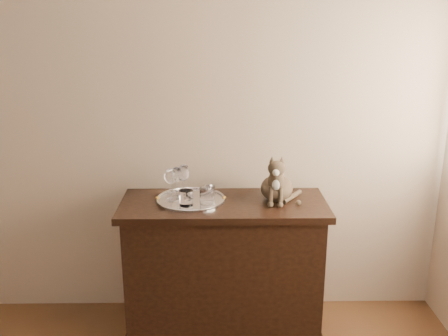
# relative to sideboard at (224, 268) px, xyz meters

# --- Properties ---
(wall_back) EXTENTS (4.00, 0.10, 2.70)m
(wall_back) POSITION_rel_sideboard_xyz_m (-0.60, 0.31, 0.93)
(wall_back) COLOR #C0A990
(wall_back) RESTS_ON ground
(sideboard) EXTENTS (1.20, 0.50, 0.85)m
(sideboard) POSITION_rel_sideboard_xyz_m (0.00, 0.00, 0.00)
(sideboard) COLOR black
(sideboard) RESTS_ON ground
(tray) EXTENTS (0.40, 0.40, 0.01)m
(tray) POSITION_rel_sideboard_xyz_m (-0.19, 0.02, 0.43)
(tray) COLOR silver
(tray) RESTS_ON sideboard
(wine_glass_a) EXTENTS (0.07, 0.07, 0.19)m
(wine_glass_a) POSITION_rel_sideboard_xyz_m (-0.27, 0.06, 0.53)
(wine_glass_a) COLOR white
(wine_glass_a) RESTS_ON tray
(wine_glass_b) EXTENTS (0.07, 0.07, 0.18)m
(wine_glass_b) POSITION_rel_sideboard_xyz_m (-0.24, 0.14, 0.52)
(wine_glass_b) COLOR white
(wine_glass_b) RESTS_ON tray
(wine_glass_c) EXTENTS (0.07, 0.07, 0.19)m
(wine_glass_c) POSITION_rel_sideboard_xyz_m (-0.31, 0.02, 0.53)
(wine_glass_c) COLOR silver
(wine_glass_c) RESTS_ON tray
(wine_glass_d) EXTENTS (0.07, 0.07, 0.20)m
(wine_glass_d) POSITION_rel_sideboard_xyz_m (-0.24, 0.06, 0.53)
(wine_glass_d) COLOR silver
(wine_glass_d) RESTS_ON tray
(tumbler_a) EXTENTS (0.08, 0.08, 0.09)m
(tumbler_a) POSITION_rel_sideboard_xyz_m (-0.10, -0.04, 0.48)
(tumbler_a) COLOR white
(tumbler_a) RESTS_ON tray
(tumbler_b) EXTENTS (0.08, 0.08, 0.09)m
(tumbler_b) POSITION_rel_sideboard_xyz_m (-0.21, -0.07, 0.48)
(tumbler_b) COLOR white
(tumbler_b) RESTS_ON tray
(tumbler_c) EXTENTS (0.07, 0.07, 0.08)m
(tumbler_c) POSITION_rel_sideboard_xyz_m (-0.09, 0.03, 0.47)
(tumbler_c) COLOR white
(tumbler_c) RESTS_ON tray
(cat) EXTENTS (0.33, 0.31, 0.29)m
(cat) POSITION_rel_sideboard_xyz_m (0.31, 0.04, 0.57)
(cat) COLOR #4D392E
(cat) RESTS_ON sideboard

